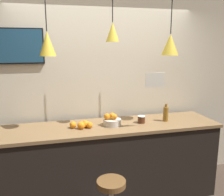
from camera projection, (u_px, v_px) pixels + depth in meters
back_wall at (104, 85)px, 3.51m from camera, size 8.00×0.06×2.90m
service_counter at (112, 161)px, 3.28m from camera, size 2.76×0.69×1.01m
fruit_bowl at (112, 121)px, 3.15m from camera, size 0.23×0.23×0.16m
orange_pile at (83, 125)px, 3.05m from camera, size 0.28×0.16×0.09m
juice_bottle at (166, 114)px, 3.32m from camera, size 0.07×0.07×0.24m
spread_jar at (141, 119)px, 3.25m from camera, size 0.10×0.10×0.09m
pendant_lamp_left at (47, 43)px, 2.76m from camera, size 0.19×0.19×0.92m
pendant_lamp_middle at (113, 32)px, 2.91m from camera, size 0.16×0.16×0.76m
pendant_lamp_right at (170, 44)px, 3.12m from camera, size 0.21×0.21×0.92m
mounted_tv at (15, 46)px, 3.08m from camera, size 0.68×0.04×0.44m
hanging_menu_board at (155, 80)px, 2.91m from camera, size 0.24×0.01×0.17m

